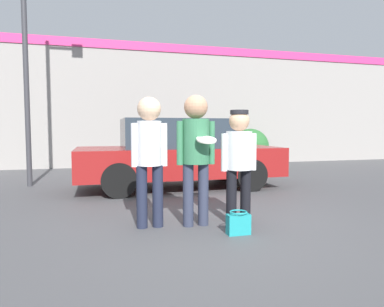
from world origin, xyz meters
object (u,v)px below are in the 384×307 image
(street_lamp, at_px, (32,10))
(handbag, at_px, (238,223))
(shrub, at_px, (250,147))
(person_left, at_px, (149,150))
(person_right, at_px, (239,156))
(parked_car_near, at_px, (178,153))
(person_middle_with_frisbee, at_px, (196,147))

(street_lamp, relative_size, handbag, 22.63)
(handbag, bearing_deg, street_lamp, 123.38)
(handbag, bearing_deg, shrub, 64.01)
(person_left, relative_size, shrub, 1.31)
(person_right, bearing_deg, street_lamp, 128.25)
(parked_car_near, distance_m, street_lamp, 4.74)
(person_right, bearing_deg, person_middle_with_frisbee, 177.70)
(person_middle_with_frisbee, bearing_deg, person_left, 172.05)
(person_right, xyz_separation_m, shrub, (3.51, 7.14, -0.30))
(street_lamp, xyz_separation_m, handbag, (3.15, -4.79, -3.96))
(shrub, bearing_deg, person_left, -124.27)
(person_left, relative_size, street_lamp, 0.26)
(street_lamp, bearing_deg, shrub, 22.57)
(street_lamp, height_order, handbag, street_lamp)
(person_middle_with_frisbee, distance_m, street_lamp, 5.87)
(street_lamp, bearing_deg, parked_car_near, -19.86)
(person_left, bearing_deg, parked_car_near, 70.06)
(parked_car_near, height_order, shrub, parked_car_near)
(person_left, distance_m, person_middle_with_frisbee, 0.64)
(person_middle_with_frisbee, xyz_separation_m, person_right, (0.64, -0.03, -0.14))
(person_middle_with_frisbee, xyz_separation_m, shrub, (4.15, 7.11, -0.43))
(person_middle_with_frisbee, xyz_separation_m, handbag, (0.42, -0.54, -0.97))
(street_lamp, relative_size, shrub, 5.02)
(shrub, bearing_deg, person_middle_with_frisbee, -120.25)
(person_middle_with_frisbee, relative_size, handbag, 6.04)
(parked_car_near, bearing_deg, handbag, -90.57)
(person_left, relative_size, parked_car_near, 0.39)
(person_right, xyz_separation_m, handbag, (-0.22, -0.51, -0.84))
(person_middle_with_frisbee, bearing_deg, street_lamp, 122.76)
(person_left, relative_size, person_middle_with_frisbee, 0.98)
(person_left, bearing_deg, person_right, -5.14)
(person_middle_with_frisbee, relative_size, person_right, 1.12)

